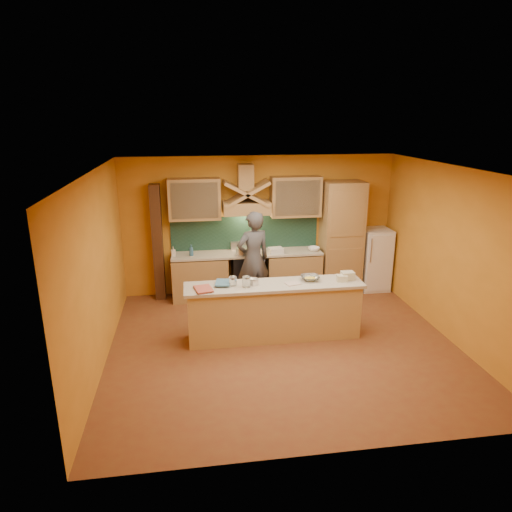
{
  "coord_description": "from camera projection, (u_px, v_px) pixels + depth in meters",
  "views": [
    {
      "loc": [
        -1.41,
        -6.47,
        3.55
      ],
      "look_at": [
        -0.31,
        0.9,
        1.24
      ],
      "focal_mm": 32.0,
      "sensor_mm": 36.0,
      "label": 1
    }
  ],
  "objects": [
    {
      "name": "island_body",
      "position": [
        274.0,
        313.0,
        7.5
      ],
      "size": [
        2.8,
        0.55,
        0.88
      ],
      "primitive_type": "cube",
      "color": "tan",
      "rests_on": "floor"
    },
    {
      "name": "fridge",
      "position": [
        374.0,
        259.0,
        9.59
      ],
      "size": [
        0.58,
        0.6,
        1.3
      ],
      "primitive_type": "cube",
      "color": "white",
      "rests_on": "floor"
    },
    {
      "name": "upper_cabinet_left",
      "position": [
        194.0,
        199.0,
        8.79
      ],
      "size": [
        1.0,
        0.35,
        0.8
      ],
      "primitive_type": "cube",
      "color": "#AD844F",
      "rests_on": "wall_back"
    },
    {
      "name": "base_cabinet_right",
      "position": [
        293.0,
        273.0,
        9.41
      ],
      "size": [
        1.1,
        0.6,
        0.86
      ],
      "primitive_type": "cube",
      "color": "#AD844F",
      "rests_on": "floor"
    },
    {
      "name": "wall_right",
      "position": [
        452.0,
        255.0,
        7.34
      ],
      "size": [
        0.02,
        5.0,
        2.8
      ],
      "primitive_type": "cube",
      "color": "orange",
      "rests_on": "floor"
    },
    {
      "name": "person",
      "position": [
        253.0,
        259.0,
        8.68
      ],
      "size": [
        0.78,
        0.64,
        1.85
      ],
      "primitive_type": "imported",
      "rotation": [
        0.0,
        0.0,
        3.47
      ],
      "color": "#4C4C51",
      "rests_on": "floor"
    },
    {
      "name": "jar_large",
      "position": [
        246.0,
        282.0,
        7.19
      ],
      "size": [
        0.16,
        0.16,
        0.18
      ],
      "primitive_type": "cylinder",
      "rotation": [
        0.0,
        0.0,
        0.33
      ],
      "color": "silver",
      "rests_on": "island_top"
    },
    {
      "name": "bowl_back",
      "position": [
        314.0,
        249.0,
        9.23
      ],
      "size": [
        0.26,
        0.26,
        0.07
      ],
      "primitive_type": "imported",
      "rotation": [
        0.0,
        0.0,
        -0.11
      ],
      "color": "white",
      "rests_on": "counter_top"
    },
    {
      "name": "book_upper",
      "position": [
        216.0,
        283.0,
        7.31
      ],
      "size": [
        0.29,
        0.36,
        0.02
      ],
      "primitive_type": "imported",
      "rotation": [
        0.0,
        0.0,
        -0.17
      ],
      "color": "teal",
      "rests_on": "island_top"
    },
    {
      "name": "trim_column_left",
      "position": [
        158.0,
        243.0,
        8.95
      ],
      "size": [
        0.2,
        0.3,
        2.3
      ],
      "primitive_type": "cube",
      "color": "#472816",
      "rests_on": "floor"
    },
    {
      "name": "wall_left",
      "position": [
        98.0,
        271.0,
        6.56
      ],
      "size": [
        0.02,
        5.0,
        2.8
      ],
      "primitive_type": "cube",
      "color": "orange",
      "rests_on": "floor"
    },
    {
      "name": "pot_large",
      "position": [
        243.0,
        252.0,
        8.96
      ],
      "size": [
        0.33,
        0.33,
        0.15
      ],
      "primitive_type": "cylinder",
      "rotation": [
        0.0,
        0.0,
        -0.31
      ],
      "color": "#B1B0B7",
      "rests_on": "stove"
    },
    {
      "name": "base_cabinet_left",
      "position": [
        200.0,
        278.0,
        9.14
      ],
      "size": [
        1.1,
        0.6,
        0.86
      ],
      "primitive_type": "cube",
      "color": "#AD844F",
      "rests_on": "floor"
    },
    {
      "name": "range_hood",
      "position": [
        246.0,
        208.0,
        8.91
      ],
      "size": [
        0.92,
        0.5,
        0.24
      ],
      "primitive_type": "cube",
      "color": "#AD844F",
      "rests_on": "wall_back"
    },
    {
      "name": "book_lower",
      "position": [
        195.0,
        290.0,
        7.04
      ],
      "size": [
        0.32,
        0.39,
        0.03
      ],
      "primitive_type": "imported",
      "rotation": [
        0.0,
        0.0,
        0.2
      ],
      "color": "#B55040",
      "rests_on": "island_top"
    },
    {
      "name": "cloth",
      "position": [
        293.0,
        283.0,
        7.35
      ],
      "size": [
        0.27,
        0.23,
        0.02
      ],
      "primitive_type": "cube",
      "rotation": [
        0.0,
        0.0,
        0.29
      ],
      "color": "beige",
      "rests_on": "island_top"
    },
    {
      "name": "jar_small",
      "position": [
        233.0,
        281.0,
        7.26
      ],
      "size": [
        0.14,
        0.14,
        0.15
      ],
      "primitive_type": "cylinder",
      "rotation": [
        0.0,
        0.0,
        -0.17
      ],
      "color": "white",
      "rests_on": "island_top"
    },
    {
      "name": "kitchen_scale",
      "position": [
        254.0,
        282.0,
        7.29
      ],
      "size": [
        0.15,
        0.15,
        0.09
      ],
      "primitive_type": "cube",
      "rotation": [
        0.0,
        0.0,
        0.44
      ],
      "color": "white",
      "rests_on": "island_top"
    },
    {
      "name": "mixing_bowl",
      "position": [
        310.0,
        278.0,
        7.51
      ],
      "size": [
        0.31,
        0.31,
        0.07
      ],
      "primitive_type": "imported",
      "rotation": [
        0.0,
        0.0,
        -0.03
      ],
      "color": "silver",
      "rests_on": "island_top"
    },
    {
      "name": "stove",
      "position": [
        247.0,
        274.0,
        9.27
      ],
      "size": [
        0.6,
        0.58,
        0.9
      ],
      "primitive_type": "cube",
      "color": "black",
      "rests_on": "floor"
    },
    {
      "name": "dish_rack",
      "position": [
        276.0,
        250.0,
        9.1
      ],
      "size": [
        0.3,
        0.25,
        0.1
      ],
      "primitive_type": "cube",
      "rotation": [
        0.0,
        0.0,
        0.12
      ],
      "color": "silver",
      "rests_on": "counter_top"
    },
    {
      "name": "floor",
      "position": [
        283.0,
        345.0,
        7.36
      ],
      "size": [
        5.5,
        5.0,
        0.01
      ],
      "primitive_type": "cube",
      "color": "brown",
      "rests_on": "ground"
    },
    {
      "name": "backsplash",
      "position": [
        245.0,
        233.0,
        9.3
      ],
      "size": [
        3.0,
        0.03,
        0.7
      ],
      "primitive_type": "cube",
      "color": "#19382D",
      "rests_on": "wall_back"
    },
    {
      "name": "wall_back",
      "position": [
        259.0,
        225.0,
        9.31
      ],
      "size": [
        5.5,
        0.02,
        2.8
      ],
      "primitive_type": "cube",
      "color": "orange",
      "rests_on": "floor"
    },
    {
      "name": "island_top",
      "position": [
        274.0,
        285.0,
        7.36
      ],
      "size": [
        2.9,
        0.62,
        0.05
      ],
      "primitive_type": "cube",
      "color": "#BDB39F",
      "rests_on": "island_body"
    },
    {
      "name": "upper_cabinet_right",
      "position": [
        296.0,
        197.0,
        9.07
      ],
      "size": [
        1.0,
        0.35,
        0.8
      ],
      "primitive_type": "cube",
      "color": "#AD844F",
      "rests_on": "wall_back"
    },
    {
      "name": "pantry_column",
      "position": [
        341.0,
        238.0,
        9.33
      ],
      "size": [
        0.8,
        0.6,
        2.3
      ],
      "primitive_type": "cube",
      "color": "#AD844F",
      "rests_on": "floor"
    },
    {
      "name": "soap_bottle_b",
      "position": [
        191.0,
        250.0,
        8.87
      ],
      "size": [
        0.12,
        0.12,
        0.22
      ],
      "primitive_type": "imported",
      "rotation": [
        0.0,
        0.0,
        0.58
      ],
      "color": "#305F85",
      "rests_on": "counter_top"
    },
    {
      "name": "counter_top",
      "position": [
        247.0,
        253.0,
        9.13
      ],
      "size": [
        3.0,
        0.62,
        0.04
      ],
      "primitive_type": "cube",
      "color": "#BDB39F",
      "rests_on": "base_cabinet_left"
    },
    {
      "name": "hood_chimney",
      "position": [
        246.0,
        177.0,
        8.83
      ],
      "size": [
        0.3,
        0.3,
        0.5
      ],
      "primitive_type": "cube",
      "color": "#AD844F",
      "rests_on": "wall_back"
    },
    {
      "name": "ceiling",
      "position": [
        287.0,
        170.0,
        6.54
      ],
      "size": [
        5.5,
        5.0,
        0.01
      ],
      "primitive_type": "cube",
      "color": "white",
      "rests_on": "wall_back"
    },
    {
      "name": "grocery_bag_a",
      "position": [
        348.0,
        276.0,
        7.53
      ],
      "size": [
        0.21,
        0.17,
        0.13
      ],
      "primitive_type": "cube",
      "rotation": [
        0.0,
        0.0,
        0.01
      ],
      "color": "beige",
      "rests_on": "island_top"
    },
    {
      "name": "soap_bottle_a",
      "position": [
        173.0,
        251.0,
        8.86
      ],
      "size": [
        0.1,
        0.1,
        0.19
      ],
      "primitive_type": "imported",
      "rotation": [
        0.0,
        0.0,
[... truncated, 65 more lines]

